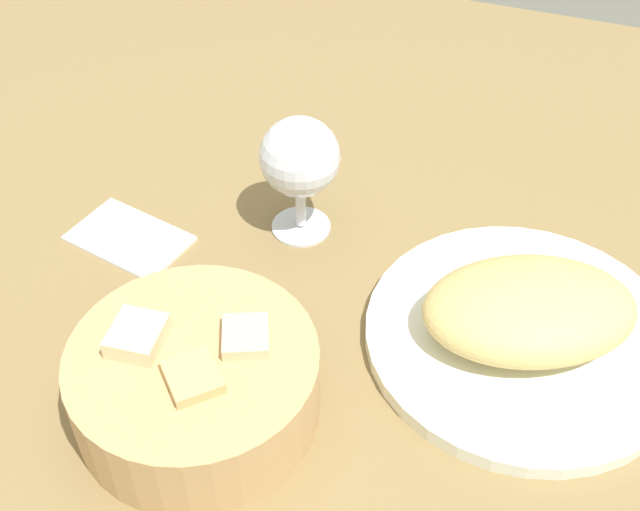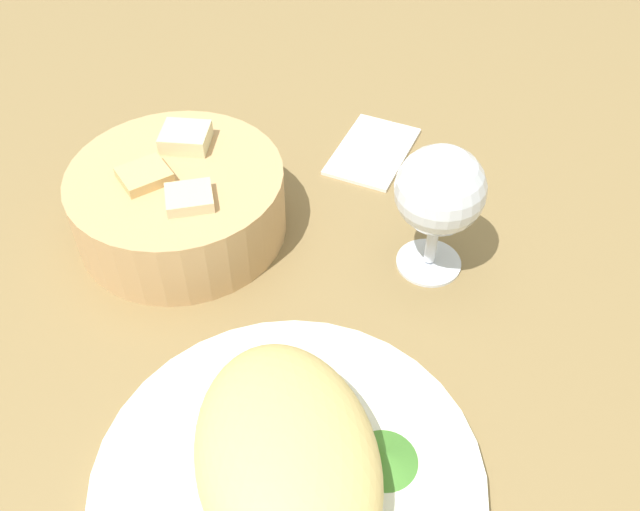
{
  "view_description": "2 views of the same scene",
  "coord_description": "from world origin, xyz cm",
  "px_view_note": "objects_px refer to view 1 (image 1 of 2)",
  "views": [
    {
      "loc": [
        -13.81,
        38.94,
        54.52
      ],
      "look_at": [
        3.71,
        -9.67,
        5.23
      ],
      "focal_mm": 47.14,
      "sensor_mm": 36.0,
      "label": 1
    },
    {
      "loc": [
        -35.16,
        -17.01,
        45.3
      ],
      "look_at": [
        3.09,
        -9.19,
        4.87
      ],
      "focal_mm": 39.33,
      "sensor_mm": 36.0,
      "label": 2
    }
  ],
  "objects_px": {
    "folded_napkin": "(129,237)",
    "plate": "(522,337)",
    "wine_glass_near": "(300,161)",
    "bread_basket": "(195,381)"
  },
  "relations": [
    {
      "from": "plate",
      "to": "bread_basket",
      "type": "relative_size",
      "value": 1.39
    },
    {
      "from": "plate",
      "to": "folded_napkin",
      "type": "xyz_separation_m",
      "value": [
        0.38,
        -0.0,
        -0.0
      ]
    },
    {
      "from": "bread_basket",
      "to": "wine_glass_near",
      "type": "xyz_separation_m",
      "value": [
        0.0,
        -0.23,
        0.05
      ]
    },
    {
      "from": "bread_basket",
      "to": "wine_glass_near",
      "type": "relative_size",
      "value": 1.54
    },
    {
      "from": "wine_glass_near",
      "to": "folded_napkin",
      "type": "bearing_deg",
      "value": 26.0
    },
    {
      "from": "folded_napkin",
      "to": "plate",
      "type": "bearing_deg",
      "value": 12.12
    },
    {
      "from": "bread_basket",
      "to": "folded_napkin",
      "type": "bearing_deg",
      "value": -46.15
    },
    {
      "from": "bread_basket",
      "to": "wine_glass_near",
      "type": "height_order",
      "value": "wine_glass_near"
    },
    {
      "from": "folded_napkin",
      "to": "wine_glass_near",
      "type": "bearing_deg",
      "value": 38.27
    },
    {
      "from": "plate",
      "to": "bread_basket",
      "type": "xyz_separation_m",
      "value": [
        0.23,
        0.15,
        0.03
      ]
    }
  ]
}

